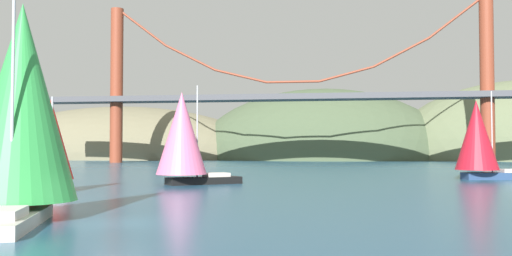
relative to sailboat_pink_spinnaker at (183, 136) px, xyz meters
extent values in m
plane|color=navy|center=(4.20, -24.89, -4.33)|extent=(360.00, 360.00, 0.00)
ellipsoid|color=#6B664C|center=(-50.80, 110.11, -4.33)|extent=(89.01, 44.00, 31.30)
ellipsoid|color=#425138|center=(9.20, 110.11, -4.33)|extent=(73.11, 44.00, 40.07)
cylinder|color=brown|center=(-35.43, 70.11, 13.02)|extent=(2.80, 2.80, 34.70)
cylinder|color=brown|center=(43.83, 70.11, 13.02)|extent=(2.80, 2.80, 34.70)
cube|color=#47474C|center=(4.20, 70.11, 9.75)|extent=(115.27, 6.00, 1.20)
cylinder|color=brown|center=(-29.77, 70.11, 26.06)|extent=(11.63, 0.50, 9.03)
cylinder|color=brown|center=(-18.45, 70.11, 18.86)|extent=(11.55, 0.50, 6.20)
cylinder|color=brown|center=(-7.12, 70.11, 14.55)|extent=(11.45, 0.50, 3.36)
cylinder|color=brown|center=(4.20, 70.11, 13.11)|extent=(11.32, 0.50, 0.50)
cylinder|color=brown|center=(15.52, 70.11, 14.55)|extent=(11.45, 0.50, 3.36)
cylinder|color=brown|center=(26.85, 70.11, 18.86)|extent=(11.55, 0.50, 6.20)
cylinder|color=brown|center=(38.17, 70.11, 26.06)|extent=(11.63, 0.50, 9.03)
cube|color=black|center=(1.63, 1.20, -4.01)|extent=(6.67, 5.67, 0.63)
cube|color=beige|center=(2.61, 1.92, -3.52)|extent=(2.67, 2.54, 0.36)
cylinder|color=#B2B2B7|center=(1.08, 0.80, 0.45)|extent=(0.14, 0.14, 8.29)
cone|color=pink|center=(-0.12, -0.09, 0.27)|extent=(6.29, 6.29, 7.33)
cube|color=white|center=(-6.61, -10.72, -4.01)|extent=(4.31, 5.55, 0.64)
cube|color=beige|center=(-6.07, -11.57, -3.52)|extent=(1.94, 2.13, 0.36)
cylinder|color=#B2B2B7|center=(-6.92, -10.25, -0.50)|extent=(0.14, 0.14, 6.38)
cone|color=red|center=(-7.59, -9.21, -0.41)|extent=(4.69, 4.69, 5.98)
cube|color=#B7B2A8|center=(-28.48, 24.30, -3.94)|extent=(7.04, 5.15, 0.77)
cube|color=beige|center=(-27.38, 24.92, -3.38)|extent=(2.67, 2.39, 0.36)
cylinder|color=#B2B2B7|center=(-29.09, 23.95, 1.24)|extent=(0.14, 0.14, 9.61)
cone|color=yellow|center=(-30.43, 23.19, 1.02)|extent=(6.90, 6.90, 8.56)
cube|color=navy|center=(30.34, 13.14, -3.98)|extent=(7.87, 3.63, 0.70)
cube|color=beige|center=(31.68, 13.45, -3.45)|extent=(2.71, 2.00, 0.36)
cylinder|color=#B2B2B7|center=(29.60, 12.97, 0.63)|extent=(0.14, 0.14, 8.52)
cone|color=#B21423|center=(27.97, 12.59, 0.31)|extent=(5.27, 5.27, 7.27)
cube|color=#B7B2A8|center=(0.14, -26.75, -4.05)|extent=(4.85, 8.10, 0.56)
cylinder|color=#B2B2B7|center=(-0.12, -26.03, 1.53)|extent=(0.14, 0.14, 10.60)
cone|color=green|center=(-0.68, -24.42, 1.06)|extent=(6.41, 6.41, 9.07)
camera|label=1|loc=(13.62, -47.84, -1.07)|focal=38.88mm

